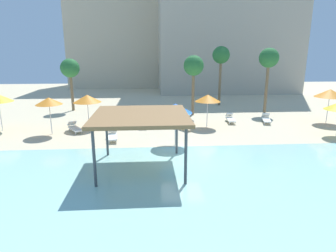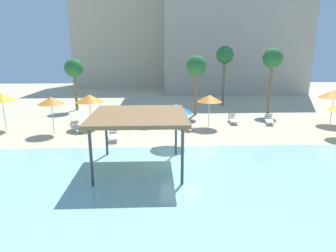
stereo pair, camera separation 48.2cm
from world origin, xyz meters
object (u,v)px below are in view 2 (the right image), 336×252
at_px(lounge_chair_2, 233,119).
at_px(palm_tree_0, 225,57).
at_px(beach_umbrella_orange_0, 210,98).
at_px(lounge_chair_5, 269,119).
at_px(lounge_chair_0, 113,135).
at_px(lounge_chair_4, 76,127).
at_px(palm_tree_3, 74,69).
at_px(shade_pavilion, 139,117).
at_px(beach_umbrella_yellow_4, 2,97).
at_px(beach_umbrella_blue_1, 175,108).
at_px(beach_umbrella_orange_2, 89,98).
at_px(lounge_chair_1, 183,125).
at_px(lounge_chair_3, 145,122).
at_px(palm_tree_2, 273,60).
at_px(palm_tree_1, 196,67).
at_px(beach_umbrella_orange_5, 51,101).
at_px(beach_umbrella_orange_3, 334,94).

distance_m(lounge_chair_2, palm_tree_0, 9.58).
xyz_separation_m(beach_umbrella_orange_0, lounge_chair_5, (5.43, 1.03, -2.03)).
distance_m(lounge_chair_0, lounge_chair_5, 13.38).
bearing_deg(lounge_chair_4, lounge_chair_2, 68.27).
xyz_separation_m(lounge_chair_5, palm_tree_3, (-18.03, 6.52, 3.92)).
xyz_separation_m(shade_pavilion, beach_umbrella_yellow_4, (-10.99, 8.22, -0.20)).
xyz_separation_m(beach_umbrella_blue_1, beach_umbrella_orange_2, (-6.55, 4.86, -0.09)).
relative_size(lounge_chair_1, lounge_chair_4, 1.00).
xyz_separation_m(beach_umbrella_orange_0, lounge_chair_4, (-10.47, -0.81, -2.03)).
bearing_deg(beach_umbrella_blue_1, shade_pavilion, -119.28).
bearing_deg(lounge_chair_4, lounge_chair_3, 70.97).
relative_size(shade_pavilion, lounge_chair_5, 2.42).
bearing_deg(palm_tree_2, lounge_chair_2, -140.56).
distance_m(lounge_chair_5, palm_tree_2, 6.59).
bearing_deg(palm_tree_0, lounge_chair_3, -133.17).
bearing_deg(beach_umbrella_orange_2, lounge_chair_4, -127.53).
distance_m(beach_umbrella_orange_2, lounge_chair_5, 15.17).
bearing_deg(lounge_chair_0, lounge_chair_3, 141.88).
bearing_deg(lounge_chair_2, beach_umbrella_orange_0, -53.94).
distance_m(beach_umbrella_orange_2, beach_umbrella_yellow_4, 6.59).
xyz_separation_m(beach_umbrella_orange_2, palm_tree_1, (9.12, 4.28, 2.20)).
height_order(beach_umbrella_orange_2, palm_tree_1, palm_tree_1).
xyz_separation_m(lounge_chair_2, lounge_chair_3, (-7.58, -1.04, 0.00)).
bearing_deg(beach_umbrella_orange_5, lounge_chair_4, 19.93).
bearing_deg(beach_umbrella_yellow_4, lounge_chair_0, -18.48).
xyz_separation_m(lounge_chair_1, lounge_chair_4, (-8.32, -0.21, 0.00)).
xyz_separation_m(shade_pavilion, beach_umbrella_orange_2, (-4.42, 8.66, -0.40)).
bearing_deg(lounge_chair_4, beach_umbrella_yellow_4, -128.44).
distance_m(lounge_chair_5, palm_tree_0, 10.07).
xyz_separation_m(palm_tree_0, palm_tree_3, (-15.92, -1.90, -1.18)).
bearing_deg(beach_umbrella_orange_0, shade_pavilion, -121.85).
height_order(shade_pavilion, lounge_chair_4, shade_pavilion).
height_order(lounge_chair_3, palm_tree_2, palm_tree_2).
xyz_separation_m(beach_umbrella_orange_2, palm_tree_3, (-3.01, 7.21, 1.87)).
distance_m(beach_umbrella_orange_3, lounge_chair_4, 21.18).
height_order(beach_umbrella_orange_0, palm_tree_3, palm_tree_3).
relative_size(beach_umbrella_orange_0, palm_tree_2, 0.42).
bearing_deg(beach_umbrella_orange_2, beach_umbrella_blue_1, -36.55).
xyz_separation_m(beach_umbrella_orange_0, beach_umbrella_yellow_4, (-16.16, -0.11, 0.21)).
distance_m(beach_umbrella_blue_1, lounge_chair_2, 8.30).
distance_m(beach_umbrella_yellow_4, lounge_chair_4, 6.16).
relative_size(lounge_chair_5, palm_tree_2, 0.31).
relative_size(beach_umbrella_orange_3, lounge_chair_4, 1.51).
distance_m(lounge_chair_1, palm_tree_3, 13.82).
bearing_deg(lounge_chair_5, lounge_chair_3, -70.95).
distance_m(beach_umbrella_orange_0, palm_tree_2, 9.13).
relative_size(lounge_chair_0, palm_tree_0, 0.30).
bearing_deg(beach_umbrella_yellow_4, palm_tree_3, 65.07).
relative_size(beach_umbrella_blue_1, lounge_chair_5, 1.39).
bearing_deg(palm_tree_1, beach_umbrella_orange_3, -20.34).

